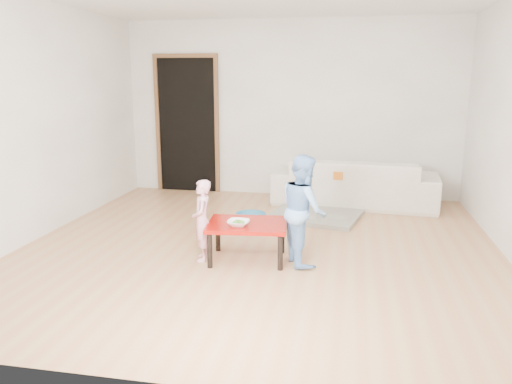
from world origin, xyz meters
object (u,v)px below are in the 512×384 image
(basin, at_px, (251,218))
(bowl, at_px, (238,223))
(sofa, at_px, (355,182))
(red_table, at_px, (247,241))
(child_pink, at_px, (202,220))
(child_blue, at_px, (303,210))

(basin, bearing_deg, bowl, -83.38)
(bowl, xyz_separation_m, basin, (-0.16, 1.38, -0.35))
(sofa, bearing_deg, bowl, 71.31)
(red_table, bearing_deg, bowl, -119.19)
(bowl, relative_size, child_pink, 0.26)
(sofa, xyz_separation_m, bowl, (-1.10, -2.56, 0.08))
(sofa, bearing_deg, child_blue, 82.91)
(sofa, height_order, bowl, sofa)
(bowl, bearing_deg, sofa, 66.75)
(red_table, relative_size, child_pink, 0.95)
(child_blue, bearing_deg, child_pink, 73.76)
(bowl, distance_m, child_blue, 0.64)
(red_table, bearing_deg, basin, 100.01)
(child_pink, bearing_deg, basin, 156.27)
(bowl, bearing_deg, basin, 96.62)
(child_blue, distance_m, basin, 1.52)
(bowl, height_order, basin, bowl)
(sofa, xyz_separation_m, red_table, (-1.04, -2.45, -0.14))
(sofa, relative_size, basin, 5.90)
(red_table, bearing_deg, child_pink, -170.48)
(sofa, distance_m, child_blue, 2.46)
(red_table, distance_m, basin, 1.29)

